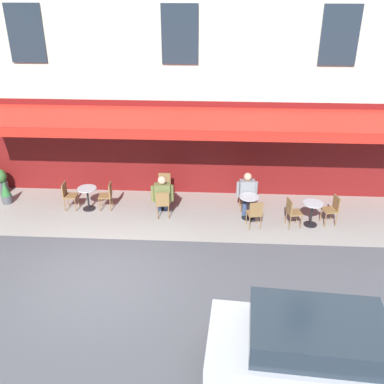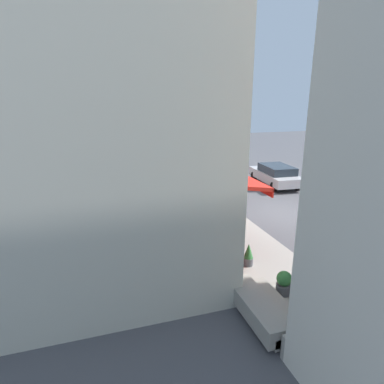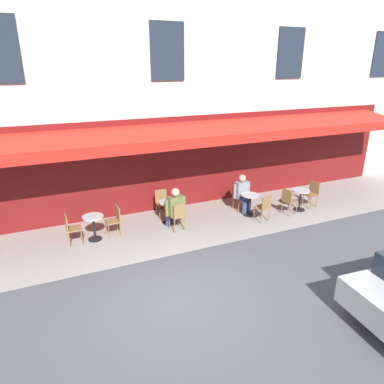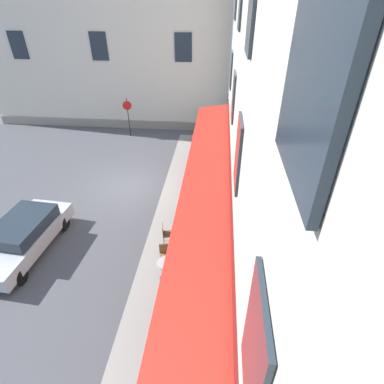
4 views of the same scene
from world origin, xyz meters
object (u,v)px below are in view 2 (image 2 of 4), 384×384
cafe_chair_wicker_facing_street (194,182)px  cafe_chair_wicker_back_row (216,215)px  potted_plant_entrance_right (309,285)px  cafe_table_streetside (200,205)px  cafe_chair_wicker_corner_left (212,202)px  parked_car_silver (276,174)px  potted_plant_entrance_left (248,255)px  seated_patron_in_grey (186,186)px  potted_plant_mid_terrace (284,285)px  cafe_chair_wicker_kerbside (182,189)px  cafe_table_far_end (223,221)px  cafe_table_mid_terrace (189,181)px  cafe_chair_wicker_under_awning (188,205)px  potted_plant_by_steps (235,264)px  potted_plant_under_sign (310,312)px  seated_companion_in_olive (208,199)px  cafe_chair_wicker_by_window (202,187)px  cafe_table_near_entrance (193,189)px  cafe_chair_wicker_corner_right (230,226)px  cafe_chair_wicker_near_door (184,178)px

cafe_chair_wicker_facing_street → cafe_chair_wicker_back_row: same height
potted_plant_entrance_right → cafe_table_streetside: bearing=-174.3°
cafe_chair_wicker_corner_left → parked_car_silver: 6.84m
potted_plant_entrance_left → potted_plant_entrance_right: same height
seated_patron_in_grey → potted_plant_mid_terrace: seated_patron_in_grey is taller
cafe_chair_wicker_kerbside → parked_car_silver: parked_car_silver is taller
cafe_table_far_end → cafe_table_mid_terrace: bearing=175.0°
cafe_chair_wicker_back_row → potted_plant_entrance_left: cafe_chair_wicker_back_row is taller
cafe_chair_wicker_under_awning → potted_plant_by_steps: cafe_chair_wicker_under_awning is taller
cafe_table_streetside → cafe_chair_wicker_under_awning: (0.00, -0.63, 0.06)m
cafe_table_far_end → potted_plant_under_sign: 6.06m
cafe_table_streetside → seated_companion_in_olive: 0.47m
cafe_chair_wicker_by_window → cafe_table_far_end: bearing=-9.9°
cafe_chair_wicker_facing_street → seated_patron_in_grey: size_ratio=0.69×
cafe_table_near_entrance → cafe_table_mid_terrace: size_ratio=1.00×
cafe_chair_wicker_corner_right → cafe_table_far_end: bearing=-178.2°
cafe_chair_wicker_under_awning → potted_plant_under_sign: bearing=3.8°
parked_car_silver → seated_patron_in_grey: bearing=-80.9°
cafe_chair_wicker_by_window → potted_plant_mid_terrace: 10.07m
cafe_chair_wicker_kerbside → cafe_chair_wicker_back_row: bearing=3.7°
cafe_chair_wicker_facing_street → parked_car_silver: (0.26, 5.48, 0.16)m
cafe_table_mid_terrace → seated_companion_in_olive: bearing=-5.2°
seated_companion_in_olive → parked_car_silver: bearing=121.2°
cafe_chair_wicker_kerbside → cafe_chair_wicker_under_awning: bearing=-10.7°
cafe_chair_wicker_back_row → potted_plant_under_sign: bearing=-2.0°
cafe_table_mid_terrace → cafe_table_far_end: bearing=-5.0°
seated_companion_in_olive → potted_plant_mid_terrace: bearing=-3.1°
cafe_chair_wicker_facing_street → potted_plant_by_steps: bearing=-10.2°
cafe_chair_wicker_corner_right → seated_companion_in_olive: 3.06m
cafe_chair_wicker_near_door → cafe_chair_wicker_corner_right: (8.19, -0.47, 0.00)m
cafe_chair_wicker_corner_right → cafe_chair_wicker_by_window: bearing=171.3°
cafe_table_mid_terrace → seated_patron_in_grey: bearing=-21.1°
seated_patron_in_grey → potted_plant_entrance_left: size_ratio=1.67×
cafe_chair_wicker_under_awning → cafe_chair_wicker_back_row: bearing=24.7°
seated_patron_in_grey → cafe_chair_wicker_corner_left: bearing=11.7°
cafe_chair_wicker_kerbside → cafe_chair_wicker_corner_right: bearing=3.5°
cafe_table_far_end → cafe_chair_wicker_corner_right: (0.63, 0.02, 0.06)m
cafe_chair_wicker_kerbside → cafe_chair_wicker_corner_left: 2.69m
cafe_table_streetside → seated_patron_in_grey: bearing=178.1°
cafe_table_streetside → cafe_chair_wicker_corner_left: 0.63m
cafe_chair_wicker_corner_right → seated_patron_in_grey: (-5.68, -0.14, 0.15)m
cafe_chair_wicker_facing_street → seated_companion_in_olive: bearing=-7.9°
cafe_chair_wicker_corner_right → potted_plant_entrance_left: (2.18, -0.28, -0.16)m
cafe_chair_wicker_near_door → cafe_table_far_end: (7.56, -0.49, -0.06)m
potted_plant_under_sign → cafe_chair_wicker_corner_left: bearing=175.3°
cafe_table_streetside → potted_plant_by_steps: potted_plant_by_steps is taller
cafe_table_near_entrance → cafe_chair_wicker_corner_left: (2.63, 0.12, 0.06)m
cafe_chair_wicker_facing_street → cafe_table_far_end: bearing=-6.7°
cafe_table_streetside → potted_plant_under_sign: 8.42m
cafe_chair_wicker_back_row → potted_plant_mid_terrace: 5.42m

